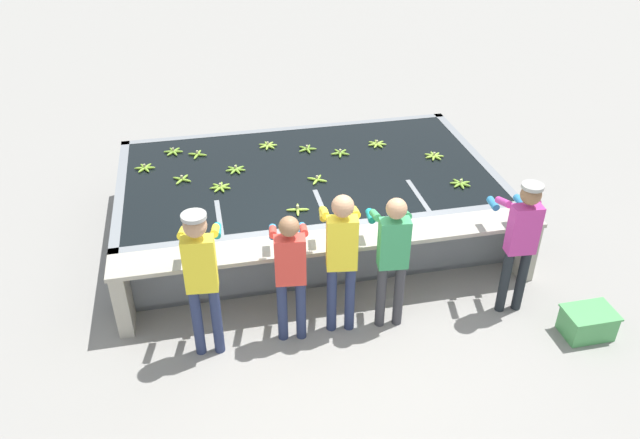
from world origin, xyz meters
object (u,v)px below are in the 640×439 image
(banana_bunch_floating_10, at_px, (434,156))
(banana_bunch_floating_13, at_px, (317,180))
(banana_bunch_floating_11, at_px, (173,152))
(crate, at_px, (588,323))
(worker_2, at_px, (341,251))
(worker_4, at_px, (521,235))
(banana_bunch_floating_5, at_px, (145,168))
(banana_bunch_floating_9, at_px, (340,153))
(knife_0, at_px, (396,225))
(worker_0, at_px, (201,270))
(worker_3, at_px, (392,251))
(banana_bunch_floating_2, at_px, (298,210))
(banana_bunch_floating_12, at_px, (460,183))
(banana_bunch_floating_0, at_px, (182,179))
(banana_bunch_floating_1, at_px, (268,146))
(banana_bunch_floating_8, at_px, (236,169))
(banana_bunch_floating_6, at_px, (197,154))
(banana_bunch_floating_7, at_px, (307,149))
(banana_bunch_floating_4, at_px, (220,187))
(banana_bunch_floating_3, at_px, (377,144))
(worker_1, at_px, (290,267))

(banana_bunch_floating_10, xyz_separation_m, banana_bunch_floating_13, (-1.75, -0.33, 0.00))
(banana_bunch_floating_11, xyz_separation_m, crate, (4.33, -3.82, -0.70))
(worker_2, relative_size, worker_4, 1.03)
(banana_bunch_floating_5, xyz_separation_m, banana_bunch_floating_9, (2.70, -0.12, 0.00))
(knife_0, distance_m, crate, 2.36)
(worker_0, height_order, worker_3, worker_0)
(banana_bunch_floating_2, bearing_deg, banana_bunch_floating_9, 57.91)
(banana_bunch_floating_2, relative_size, banana_bunch_floating_13, 1.11)
(banana_bunch_floating_5, bearing_deg, worker_3, -45.99)
(crate, bearing_deg, banana_bunch_floating_12, 108.58)
(banana_bunch_floating_0, height_order, banana_bunch_floating_1, same)
(banana_bunch_floating_1, relative_size, banana_bunch_floating_2, 0.99)
(banana_bunch_floating_0, xyz_separation_m, banana_bunch_floating_8, (0.72, 0.13, -0.00))
(banana_bunch_floating_6, bearing_deg, banana_bunch_floating_7, -5.53)
(banana_bunch_floating_0, relative_size, banana_bunch_floating_8, 0.90)
(banana_bunch_floating_8, distance_m, banana_bunch_floating_13, 1.14)
(banana_bunch_floating_8, distance_m, banana_bunch_floating_9, 1.51)
(worker_0, height_order, banana_bunch_floating_1, worker_0)
(worker_2, bearing_deg, banana_bunch_floating_6, 114.83)
(worker_3, xyz_separation_m, banana_bunch_floating_4, (-1.67, 1.98, -0.12))
(worker_3, distance_m, banana_bunch_floating_4, 2.59)
(banana_bunch_floating_4, relative_size, crate, 0.51)
(banana_bunch_floating_5, bearing_deg, banana_bunch_floating_3, 1.01)
(worker_2, height_order, banana_bunch_floating_4, worker_2)
(worker_2, xyz_separation_m, banana_bunch_floating_9, (0.62, 2.57, -0.18))
(banana_bunch_floating_1, bearing_deg, banana_bunch_floating_5, -168.88)
(worker_1, relative_size, banana_bunch_floating_4, 5.57)
(banana_bunch_floating_0, height_order, banana_bunch_floating_8, same)
(banana_bunch_floating_3, distance_m, banana_bunch_floating_5, 3.30)
(knife_0, xyz_separation_m, crate, (1.83, -1.32, -0.69))
(worker_3, height_order, banana_bunch_floating_13, worker_3)
(banana_bunch_floating_13, xyz_separation_m, knife_0, (0.67, -1.26, -0.01))
(worker_4, height_order, banana_bunch_floating_3, worker_4)
(banana_bunch_floating_4, bearing_deg, crate, -35.14)
(worker_1, bearing_deg, banana_bunch_floating_9, 65.80)
(banana_bunch_floating_3, bearing_deg, banana_bunch_floating_2, -133.14)
(worker_2, height_order, banana_bunch_floating_13, worker_2)
(banana_bunch_floating_12, distance_m, banana_bunch_floating_13, 1.86)
(banana_bunch_floating_8, bearing_deg, banana_bunch_floating_3, 9.80)
(banana_bunch_floating_7, relative_size, knife_0, 1.02)
(banana_bunch_floating_1, distance_m, banana_bunch_floating_3, 1.59)
(banana_bunch_floating_2, xyz_separation_m, banana_bunch_floating_6, (-1.12, 1.76, 0.00))
(banana_bunch_floating_0, distance_m, banana_bunch_floating_7, 1.86)
(banana_bunch_floating_10, bearing_deg, banana_bunch_floating_8, 176.22)
(banana_bunch_floating_5, height_order, banana_bunch_floating_7, same)
(banana_bunch_floating_5, height_order, banana_bunch_floating_13, same)
(banana_bunch_floating_1, bearing_deg, banana_bunch_floating_6, -175.57)
(banana_bunch_floating_5, bearing_deg, banana_bunch_floating_6, 20.01)
(worker_2, distance_m, banana_bunch_floating_9, 2.65)
(banana_bunch_floating_7, height_order, banana_bunch_floating_13, same)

